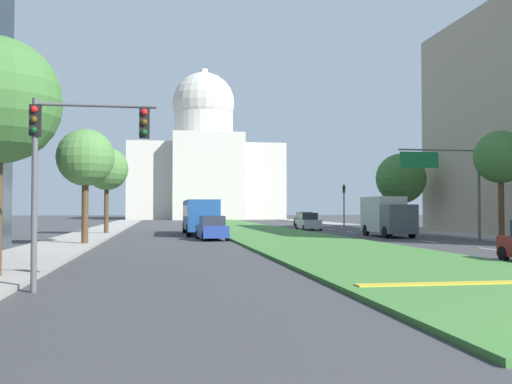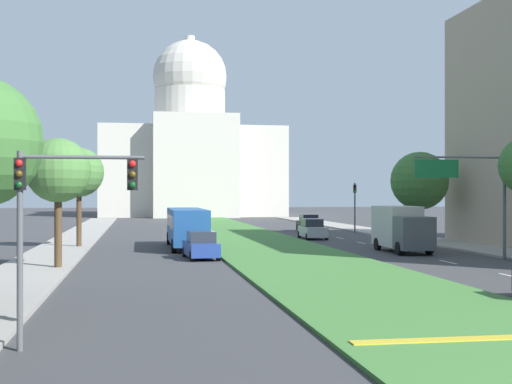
# 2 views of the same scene
# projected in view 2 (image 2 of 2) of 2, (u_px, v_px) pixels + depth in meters

# --- Properties ---
(ground_plane) EXTENTS (272.40, 272.40, 0.00)m
(ground_plane) POSITION_uv_depth(u_px,v_px,m) (232.00, 233.00, 72.85)
(ground_plane) COLOR #3D3D3F
(grass_median) EXTENTS (8.84, 111.44, 0.14)m
(grass_median) POSITION_uv_depth(u_px,v_px,m) (241.00, 236.00, 66.74)
(grass_median) COLOR #427A38
(grass_median) RESTS_ON ground_plane
(median_curb_nose) EXTENTS (7.96, 0.50, 0.04)m
(median_curb_nose) POSITION_uv_depth(u_px,v_px,m) (492.00, 338.00, 19.26)
(median_curb_nose) COLOR gold
(median_curb_nose) RESTS_ON grass_median
(lane_dashes_right) EXTENTS (0.16, 56.68, 0.01)m
(lane_dashes_right) POSITION_uv_depth(u_px,v_px,m) (398.00, 251.00, 50.38)
(lane_dashes_right) COLOR silver
(lane_dashes_right) RESTS_ON ground_plane
(sidewalk_left) EXTENTS (4.00, 111.44, 0.15)m
(sidewalk_left) POSITION_uv_depth(u_px,v_px,m) (71.00, 242.00, 58.18)
(sidewalk_left) COLOR #9E9991
(sidewalk_left) RESTS_ON ground_plane
(sidewalk_right) EXTENTS (4.00, 111.44, 0.15)m
(sidewalk_right) POSITION_uv_depth(u_px,v_px,m) (418.00, 239.00, 63.08)
(sidewalk_right) COLOR #9E9991
(sidewalk_right) RESTS_ON ground_plane
(capitol_building) EXTENTS (32.75, 29.97, 33.91)m
(capitol_building) POSITION_uv_depth(u_px,v_px,m) (190.00, 154.00, 133.16)
(capitol_building) COLOR beige
(capitol_building) RESTS_ON ground_plane
(traffic_light_near_left) EXTENTS (3.34, 0.35, 5.20)m
(traffic_light_near_left) POSITION_uv_depth(u_px,v_px,m) (53.00, 205.00, 18.51)
(traffic_light_near_left) COLOR #515456
(traffic_light_near_left) RESTS_ON ground_plane
(traffic_light_far_right) EXTENTS (0.28, 0.35, 5.20)m
(traffic_light_far_right) POSITION_uv_depth(u_px,v_px,m) (355.00, 201.00, 73.19)
(traffic_light_far_right) COLOR #515456
(traffic_light_far_right) RESTS_ON ground_plane
(overhead_guide_sign) EXTENTS (6.03, 0.20, 6.50)m
(overhead_guide_sign) POSITION_uv_depth(u_px,v_px,m) (470.00, 184.00, 43.22)
(overhead_guide_sign) COLOR #515456
(overhead_guide_sign) RESTS_ON ground_plane
(street_tree_left_mid) EXTENTS (3.47, 3.47, 7.07)m
(street_tree_left_mid) POSITION_uv_depth(u_px,v_px,m) (58.00, 171.00, 37.96)
(street_tree_left_mid) COLOR #4C3823
(street_tree_left_mid) RESTS_ON ground_plane
(street_tree_left_far) EXTENTS (3.70, 3.70, 7.54)m
(street_tree_left_far) POSITION_uv_depth(u_px,v_px,m) (79.00, 173.00, 53.02)
(street_tree_left_far) COLOR #4C3823
(street_tree_left_far) RESTS_ON ground_plane
(street_tree_right_far) EXTENTS (4.85, 4.85, 7.58)m
(street_tree_right_far) POSITION_uv_depth(u_px,v_px,m) (420.00, 181.00, 59.13)
(street_tree_right_far) COLOR #4C3823
(street_tree_right_far) RESTS_ON ground_plane
(sedan_midblock) EXTENTS (2.11, 4.42, 1.74)m
(sedan_midblock) POSITION_uv_depth(u_px,v_px,m) (201.00, 246.00, 44.35)
(sedan_midblock) COLOR navy
(sedan_midblock) RESTS_ON ground_plane
(sedan_distant) EXTENTS (2.04, 4.60, 1.81)m
(sedan_distant) POSITION_uv_depth(u_px,v_px,m) (312.00, 230.00, 63.91)
(sedan_distant) COLOR #BCBCC1
(sedan_distant) RESTS_ON ground_plane
(sedan_far_horizon) EXTENTS (1.99, 4.31, 1.82)m
(sedan_far_horizon) POSITION_uv_depth(u_px,v_px,m) (309.00, 223.00, 77.13)
(sedan_far_horizon) COLOR black
(sedan_far_horizon) RESTS_ON ground_plane
(box_truck_delivery) EXTENTS (2.40, 6.40, 3.20)m
(box_truck_delivery) POSITION_uv_depth(u_px,v_px,m) (401.00, 228.00, 49.36)
(box_truck_delivery) COLOR #4C5156
(box_truck_delivery) RESTS_ON ground_plane
(city_bus) EXTENTS (2.62, 11.00, 2.95)m
(city_bus) POSITION_uv_depth(u_px,v_px,m) (187.00, 225.00, 52.69)
(city_bus) COLOR #1E4C8C
(city_bus) RESTS_ON ground_plane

